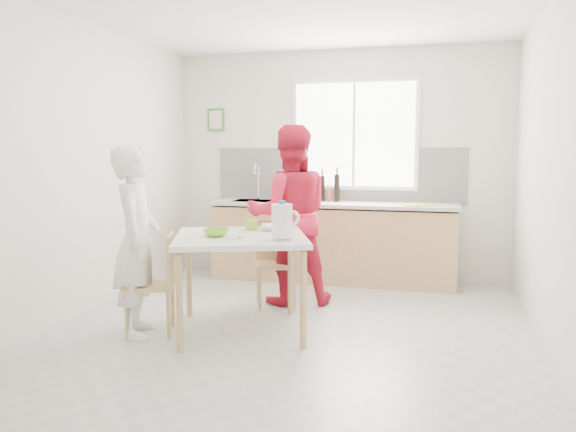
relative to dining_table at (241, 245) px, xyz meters
name	(u,v)px	position (x,y,z in m)	size (l,w,h in m)	color
ground	(289,332)	(0.40, 0.08, -0.73)	(4.50, 4.50, 0.00)	#B7B7B2
room_shell	(289,135)	(0.40, 0.08, 0.91)	(4.50, 4.50, 4.50)	silver
window	(354,135)	(0.60, 2.31, 0.97)	(1.50, 0.06, 1.30)	white
backsplash	(337,175)	(0.40, 2.32, 0.49)	(3.00, 0.02, 0.65)	white
picture_frame	(216,120)	(-1.15, 2.31, 1.17)	(0.22, 0.03, 0.28)	#3D843C
kitchen_counter	(332,245)	(0.39, 2.03, -0.32)	(2.84, 0.64, 1.37)	tan
dining_table	(241,245)	(0.00, 0.00, 0.00)	(1.37, 1.37, 0.82)	silver
chair_left	(158,279)	(-0.64, -0.24, -0.27)	(0.50, 0.50, 0.83)	tan
chair_far	(275,258)	(0.04, 0.88, -0.28)	(0.49, 0.49, 0.83)	tan
person_white	(137,241)	(-0.79, -0.30, 0.05)	(0.57, 0.37, 1.56)	white
person_red	(290,215)	(0.16, 0.98, 0.15)	(0.86, 0.67, 1.76)	red
bowl_green	(216,232)	(-0.17, -0.12, 0.12)	(0.21, 0.21, 0.06)	#7EC62D
bowl_white	(274,227)	(0.19, 0.34, 0.11)	(0.22, 0.22, 0.05)	white
milk_jug	(282,220)	(0.40, -0.15, 0.24)	(0.23, 0.16, 0.29)	white
green_box	(251,225)	(-0.01, 0.30, 0.13)	(0.10, 0.10, 0.09)	#8DB72A
spoon	(231,238)	(0.00, -0.23, 0.09)	(0.01, 0.01, 0.16)	#A5A5AA
cutting_board	(418,205)	(1.37, 1.93, 0.19)	(0.35, 0.25, 0.01)	#A5C82E
wine_bottle_a	(337,188)	(0.43, 2.15, 0.35)	(0.07, 0.07, 0.32)	black
wine_bottle_b	(322,188)	(0.24, 2.17, 0.34)	(0.07, 0.07, 0.30)	black
jar_amber	(330,195)	(0.34, 2.16, 0.27)	(0.06, 0.06, 0.16)	#995221
soap_bottle	(289,193)	(-0.14, 2.12, 0.28)	(0.08, 0.09, 0.19)	#999999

